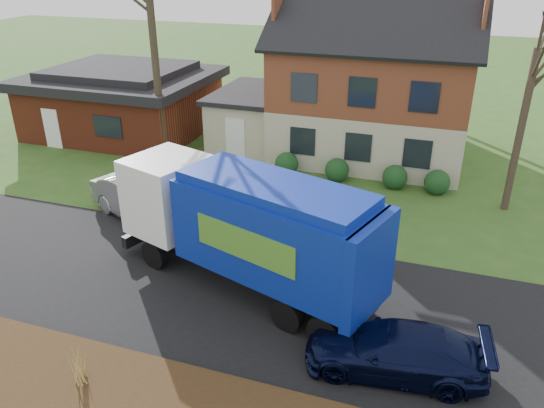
% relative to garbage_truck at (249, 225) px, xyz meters
% --- Properties ---
extents(ground, '(120.00, 120.00, 0.00)m').
position_rel_garbage_truck_xyz_m(ground, '(-0.49, -0.48, -2.19)').
color(ground, '#2C531B').
rests_on(ground, ground).
extents(road, '(80.00, 7.00, 0.02)m').
position_rel_garbage_truck_xyz_m(road, '(-0.49, -0.48, -2.18)').
color(road, black).
rests_on(road, ground).
extents(main_house, '(12.95, 8.95, 9.26)m').
position_rel_garbage_truck_xyz_m(main_house, '(1.00, 13.43, 1.84)').
color(main_house, '#BEB499').
rests_on(main_house, ground).
extents(ranch_house, '(9.80, 8.20, 3.70)m').
position_rel_garbage_truck_xyz_m(ranch_house, '(-12.49, 12.52, -0.38)').
color(ranch_house, maroon).
rests_on(ranch_house, ground).
extents(garbage_truck, '(9.16, 5.00, 3.80)m').
position_rel_garbage_truck_xyz_m(garbage_truck, '(0.00, 0.00, 0.00)').
color(garbage_truck, black).
rests_on(garbage_truck, ground).
extents(silver_sedan, '(5.35, 3.72, 1.67)m').
position_rel_garbage_truck_xyz_m(silver_sedan, '(-5.54, 3.00, -1.35)').
color(silver_sedan, '#979A9E').
rests_on(silver_sedan, ground).
extents(navy_wagon, '(4.61, 2.25, 1.29)m').
position_rel_garbage_truck_xyz_m(navy_wagon, '(4.71, -2.28, -1.54)').
color(navy_wagon, black).
rests_on(navy_wagon, ground).
extents(grass_clump_mid, '(0.37, 0.31, 1.04)m').
position_rel_garbage_truck_xyz_m(grass_clump_mid, '(-2.29, -5.31, -1.37)').
color(grass_clump_mid, tan).
rests_on(grass_clump_mid, mulch_verge).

